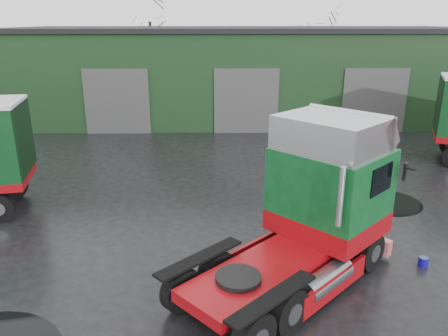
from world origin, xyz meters
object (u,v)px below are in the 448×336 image
Objects in this scene: warehouse at (241,71)px; wash_bucket at (423,262)px; tree_back_a at (151,43)px; hero_tractor at (286,212)px; tree_back_b at (319,53)px.

wash_bucket is (4.11, -21.98, -3.02)m from warehouse.
hero_tractor is at bearing -76.59° from tree_back_a.
tree_back_a reaches higher than hero_tractor.
tree_back_b reaches higher than hero_tractor.
tree_back_b is (8.13, 33.00, 1.53)m from hero_tractor.
tree_back_a reaches higher than warehouse.
warehouse is at bearing 100.60° from wash_bucket.
warehouse is 12.82m from tree_back_b.
tree_back_b is at bearing 83.07° from wash_bucket.
tree_back_a is (-12.11, 31.98, 4.62)m from wash_bucket.
wash_bucket is at bearing -79.40° from warehouse.
tree_back_b is (3.89, 31.98, 3.62)m from wash_bucket.
warehouse is at bearing 135.81° from hero_tractor.
wash_bucket is 32.42m from tree_back_b.
tree_back_a is at bearing 180.00° from tree_back_b.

